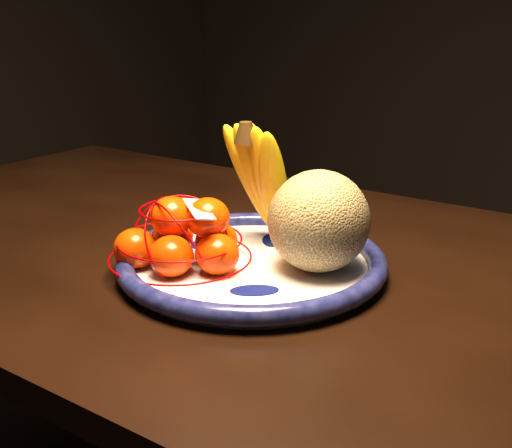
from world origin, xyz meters
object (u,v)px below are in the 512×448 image
Objects in this scene: banana_bunch at (264,177)px; fruit_bowl at (252,262)px; mandarin_bag at (184,239)px; cantaloupe at (319,221)px; dining_table at (194,279)px.

fruit_bowl is at bearing -57.11° from banana_bunch.
mandarin_bag is (-0.03, -0.14, -0.06)m from banana_bunch.
cantaloupe is 0.55× the size of mandarin_bag.
cantaloupe is 0.19m from mandarin_bag.
cantaloupe is (0.09, 0.04, 0.07)m from fruit_bowl.
cantaloupe reaches higher than fruit_bowl.
fruit_bowl is 1.50× the size of mandarin_bag.
fruit_bowl is at bearing -156.62° from cantaloupe.
cantaloupe is at bearing -7.97° from dining_table.
banana_bunch is (-0.12, 0.04, 0.03)m from cantaloupe.
dining_table is 3.86× the size of fruit_bowl.
dining_table is at bearing -163.20° from banana_bunch.
mandarin_bag is (-0.07, -0.07, 0.04)m from fruit_bowl.
mandarin_bag is at bearing -94.83° from banana_bunch.
banana_bunch is 0.81× the size of mandarin_bag.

